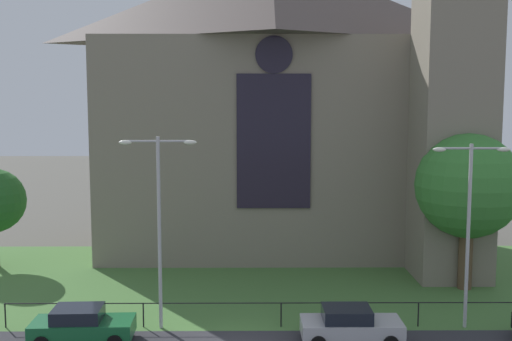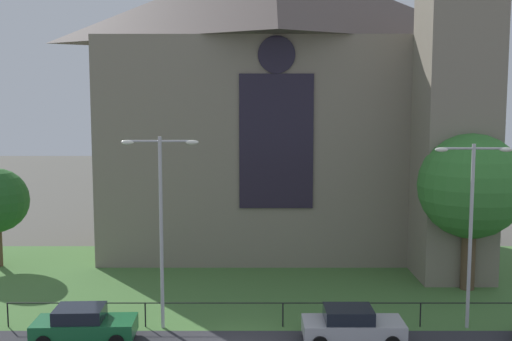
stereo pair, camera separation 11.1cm
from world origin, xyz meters
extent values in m
plane|color=#56544C|center=(0.00, 10.00, 0.00)|extent=(160.00, 160.00, 0.00)
cube|color=#477538|center=(0.00, 8.00, 0.00)|extent=(120.00, 20.00, 0.01)
cube|color=gray|center=(1.81, 18.39, 7.00)|extent=(22.00, 12.00, 14.00)
cube|color=black|center=(1.81, 12.34, 7.70)|extent=(4.40, 0.16, 8.00)
cylinder|color=black|center=(1.81, 12.34, 12.80)|extent=(2.20, 0.15, 2.20)
cube|color=gray|center=(11.81, 10.39, 9.00)|extent=(4.00, 4.00, 18.00)
cylinder|color=black|center=(1.81, 2.50, 1.10)|extent=(24.69, 0.05, 0.05)
cylinder|color=black|center=(-10.53, 2.50, 0.55)|extent=(0.07, 0.07, 1.10)
cylinder|color=black|center=(-4.36, 2.50, 0.55)|extent=(0.06, 0.07, 1.10)
cylinder|color=black|center=(1.81, 2.50, 0.55)|extent=(0.06, 0.07, 1.10)
cylinder|color=black|center=(7.98, 2.50, 0.55)|extent=(0.07, 0.07, 1.10)
cylinder|color=brown|center=(12.01, 8.14, 1.76)|extent=(0.75, 0.75, 3.53)
sphere|color=#387F33|center=(12.01, 8.14, 5.62)|extent=(5.59, 5.59, 5.59)
cylinder|color=#B2B2B7|center=(-3.57, 2.40, 4.28)|extent=(0.16, 0.16, 8.56)
cylinder|color=#B2B2B7|center=(-4.27, 2.40, 8.36)|extent=(1.40, 0.10, 0.10)
cylinder|color=#B2B2B7|center=(-2.87, 2.40, 8.36)|extent=(1.40, 0.10, 0.10)
ellipsoid|color=white|center=(-4.97, 2.40, 8.31)|extent=(0.57, 0.26, 0.20)
ellipsoid|color=white|center=(-2.17, 2.40, 8.31)|extent=(0.57, 0.26, 0.20)
cylinder|color=#B2B2B7|center=(10.05, 2.40, 4.12)|extent=(0.16, 0.16, 8.25)
cylinder|color=#B2B2B7|center=(9.35, 2.40, 8.05)|extent=(1.40, 0.10, 0.10)
cylinder|color=#B2B2B7|center=(10.75, 2.40, 8.05)|extent=(1.40, 0.10, 0.10)
ellipsoid|color=white|center=(8.65, 2.40, 8.00)|extent=(0.57, 0.26, 0.20)
ellipsoid|color=white|center=(11.45, 2.40, 8.00)|extent=(0.57, 0.26, 0.20)
cube|color=#196033|center=(-6.59, 0.76, 0.61)|extent=(4.27, 1.96, 0.70)
cube|color=black|center=(-6.79, 0.75, 1.23)|extent=(2.06, 1.68, 0.55)
cylinder|color=black|center=(-5.16, 1.71, 0.32)|extent=(0.65, 0.24, 0.64)
cylinder|color=black|center=(-8.09, 1.60, 0.32)|extent=(0.65, 0.24, 0.64)
cube|color=#B7B7BC|center=(4.67, 0.67, 0.61)|extent=(4.20, 1.81, 0.70)
cube|color=black|center=(4.47, 0.67, 1.23)|extent=(2.00, 1.60, 0.55)
cylinder|color=black|center=(6.14, 1.57, 0.32)|extent=(0.64, 0.22, 0.64)
cylinder|color=black|center=(3.20, 1.57, 0.32)|extent=(0.64, 0.22, 0.64)
camera|label=1|loc=(0.49, -24.22, 10.07)|focal=43.27mm
camera|label=2|loc=(0.60, -24.22, 10.07)|focal=43.27mm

